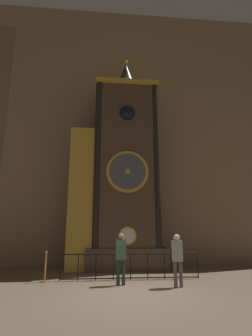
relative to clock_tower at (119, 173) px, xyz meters
The scene contains 7 objects.
ground_plane 6.38m from the clock_tower, 89.00° to the right, with size 28.00×28.00×0.00m, color #75604C.
cathedral_back_wall 3.45m from the clock_tower, 90.30° to the left, with size 24.00×0.32×15.03m.
clock_tower is the anchor object (origin of this frame).
railing_fence 4.57m from the clock_tower, 82.46° to the right, with size 5.10×0.05×0.92m.
visitor_near 4.74m from the clock_tower, 92.06° to the right, with size 0.34×0.22×1.65m.
visitor_far 5.36m from the clock_tower, 65.90° to the right, with size 0.38×0.28×1.63m.
stanchion_post 5.50m from the clock_tower, 137.57° to the right, with size 0.28×0.28×1.03m.
Camera 1 is at (-0.89, -7.83, 1.82)m, focal length 28.00 mm.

